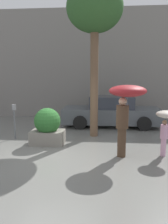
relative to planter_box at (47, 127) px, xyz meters
The scene contains 8 objects.
ground_plane 1.36m from the planter_box, 65.52° to the right, with size 40.00×40.00×0.00m, color slate.
building_facade 5.92m from the planter_box, 84.67° to the left, with size 18.00×0.30×6.00m.
planter_box is the anchor object (origin of this frame).
person_adult 2.90m from the planter_box, 23.55° to the right, with size 1.02×1.02×2.06m.
person_child 3.81m from the planter_box, 13.99° to the right, with size 0.65×0.65×1.35m.
parked_car_near 3.86m from the planter_box, 53.81° to the left, with size 4.48×1.98×1.40m.
street_tree 4.45m from the planter_box, 38.18° to the left, with size 2.06×2.06×5.61m.
parking_meter 1.52m from the planter_box, 158.12° to the left, with size 0.14×0.14×1.28m.
Camera 1 is at (1.32, -6.01, 2.25)m, focal length 35.00 mm.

